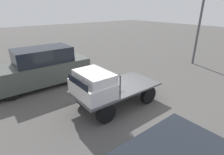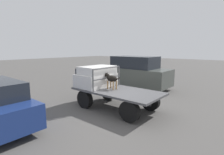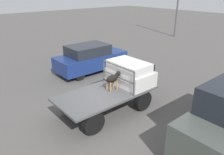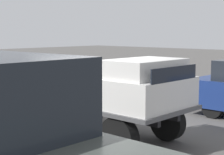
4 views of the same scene
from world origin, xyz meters
TOP-DOWN VIEW (x-y plane):
  - ground_plane at (0.00, 0.00)m, footprint 80.00×80.00m
  - flatbed_truck at (0.00, 0.00)m, footprint 3.88×1.91m
  - truck_cab at (1.24, 0.00)m, footprint 1.25×1.79m
  - truck_headboard at (0.57, 0.00)m, footprint 0.04×1.79m
  - dog at (0.33, 0.00)m, footprint 0.87×0.29m

SIDE VIEW (x-z plane):
  - ground_plane at x=0.00m, z-range 0.00..0.00m
  - flatbed_truck at x=0.00m, z-range 0.18..1.04m
  - truck_cab at x=1.24m, z-range 0.83..1.79m
  - dog at x=0.33m, z-range 0.95..1.68m
  - truck_headboard at x=0.57m, z-range 1.00..1.94m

